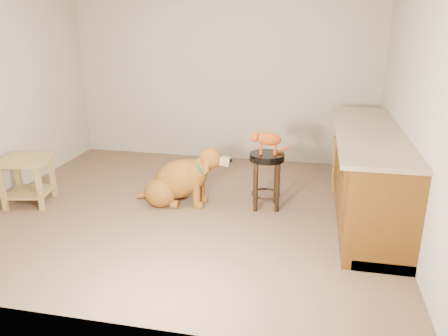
% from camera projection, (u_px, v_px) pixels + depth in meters
% --- Properties ---
extents(floor, '(4.50, 4.00, 0.01)m').
position_uv_depth(floor, '(187.00, 209.00, 4.93)').
color(floor, brown).
rests_on(floor, ground).
extents(room_shell, '(4.54, 4.04, 2.62)m').
position_uv_depth(room_shell, '(182.00, 56.00, 4.39)').
color(room_shell, '#A79986').
rests_on(room_shell, ground).
extents(cabinet_run, '(0.70, 2.56, 0.94)m').
position_uv_depth(cabinet_run, '(368.00, 175.00, 4.68)').
color(cabinet_run, '#4C2D0D').
rests_on(cabinet_run, ground).
extents(padded_stool, '(0.39, 0.39, 0.64)m').
position_uv_depth(padded_stool, '(267.00, 169.00, 4.83)').
color(padded_stool, black).
rests_on(padded_stool, ground).
extents(wood_stool, '(0.43, 0.43, 0.70)m').
position_uv_depth(wood_stool, '(350.00, 168.00, 5.14)').
color(wood_stool, brown).
rests_on(wood_stool, ground).
extents(side_table, '(0.63, 0.63, 0.55)m').
position_uv_depth(side_table, '(27.00, 174.00, 4.97)').
color(side_table, olive).
rests_on(side_table, ground).
extents(golden_retriever, '(1.17, 0.57, 0.74)m').
position_uv_depth(golden_retriever, '(179.00, 181.00, 5.00)').
color(golden_retriever, brown).
rests_on(golden_retriever, ground).
extents(tabby_kitten, '(0.45, 0.23, 0.29)m').
position_uv_depth(tabby_kitten, '(267.00, 140.00, 4.72)').
color(tabby_kitten, '#95340E').
rests_on(tabby_kitten, padded_stool).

